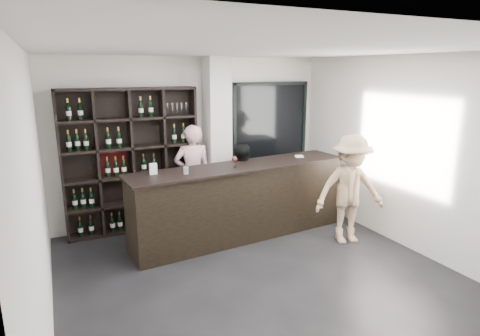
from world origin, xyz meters
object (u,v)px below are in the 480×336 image
wine_shelf (132,161)px  taster_pink (193,175)px  tasting_counter (241,201)px  taster_black (240,187)px  customer (350,190)px

wine_shelf → taster_pink: 1.06m
wine_shelf → tasting_counter: size_ratio=0.66×
wine_shelf → tasting_counter: wine_shelf is taller
tasting_counter → taster_pink: 1.08m
taster_pink → taster_black: taster_pink is taller
wine_shelf → taster_black: 1.85m
taster_pink → customer: 2.66m
tasting_counter → taster_pink: taster_pink is taller
wine_shelf → tasting_counter: (1.50, -1.08, -0.59)m
tasting_counter → taster_black: taster_black is taller
tasting_counter → taster_black: 0.41m
taster_pink → taster_black: bearing=148.4°
taster_pink → taster_black: size_ratio=1.20×
wine_shelf → tasting_counter: bearing=-35.6°
wine_shelf → taster_black: size_ratio=1.62×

